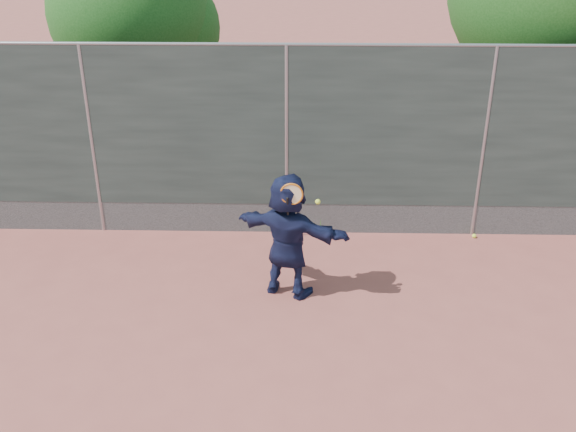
{
  "coord_description": "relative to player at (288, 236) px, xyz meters",
  "views": [
    {
      "loc": [
        0.25,
        -5.83,
        4.7
      ],
      "look_at": [
        0.07,
        1.67,
        1.15
      ],
      "focal_mm": 40.0,
      "sensor_mm": 36.0,
      "label": 1
    }
  ],
  "objects": [
    {
      "name": "weed_clump",
      "position": [
        0.23,
        1.72,
        -0.73
      ],
      "size": [
        0.68,
        0.07,
        0.3
      ],
      "color": "#387226",
      "rests_on": "ground"
    },
    {
      "name": "ground",
      "position": [
        -0.07,
        -1.67,
        -0.86
      ],
      "size": [
        80.0,
        80.0,
        0.0
      ],
      "primitive_type": "plane",
      "color": "#9E4C42",
      "rests_on": "ground"
    },
    {
      "name": "tree_left",
      "position": [
        -2.92,
        4.88,
        2.08
      ],
      "size": [
        3.15,
        3.0,
        4.53
      ],
      "color": "#382314",
      "rests_on": "ground"
    },
    {
      "name": "player",
      "position": [
        0.0,
        0.0,
        0.0
      ],
      "size": [
        1.67,
        1.1,
        1.72
      ],
      "primitive_type": "imported",
      "rotation": [
        0.0,
        0.0,
        2.73
      ],
      "color": "#161B3D",
      "rests_on": "ground"
    },
    {
      "name": "fence",
      "position": [
        -0.07,
        1.83,
        0.72
      ],
      "size": [
        20.0,
        0.06,
        3.03
      ],
      "color": "#38423D",
      "rests_on": "ground"
    },
    {
      "name": "ball_ground",
      "position": [
        2.94,
        1.68,
        -0.83
      ],
      "size": [
        0.07,
        0.07,
        0.07
      ],
      "primitive_type": "sphere",
      "color": "#E3FA37",
      "rests_on": "ground"
    },
    {
      "name": "swing_action",
      "position": [
        0.08,
        -0.19,
        0.65
      ],
      "size": [
        0.51,
        0.15,
        0.51
      ],
      "color": "#C15E12",
      "rests_on": "ground"
    }
  ]
}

